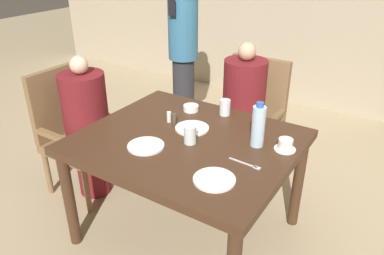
{
  "coord_description": "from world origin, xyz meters",
  "views": [
    {
      "loc": [
        1.08,
        -1.63,
        1.79
      ],
      "look_at": [
        0.0,
        0.05,
        0.77
      ],
      "focal_mm": 35.0,
      "sensor_mm": 36.0,
      "label": 1
    }
  ],
  "objects_px": {
    "plate_main_left": "(146,146)",
    "plate_dessert_center": "(214,180)",
    "glass_tall_near": "(190,135)",
    "glass_tall_mid": "(225,107)",
    "teacup_with_saucer": "(285,145)",
    "bowl_small": "(191,108)",
    "water_bottle": "(258,126)",
    "chair_far_side": "(250,116)",
    "plate_main_right": "(192,128)",
    "standing_host": "(183,47)",
    "diner_in_left_chair": "(88,127)",
    "chair_left_side": "(75,129)",
    "diner_in_far_chair": "(243,114)"
  },
  "relations": [
    {
      "from": "plate_dessert_center",
      "to": "diner_in_left_chair",
      "type": "bearing_deg",
      "value": 166.63
    },
    {
      "from": "plate_main_right",
      "to": "water_bottle",
      "type": "relative_size",
      "value": 0.8
    },
    {
      "from": "plate_dessert_center",
      "to": "glass_tall_near",
      "type": "distance_m",
      "value": 0.4
    },
    {
      "from": "plate_main_right",
      "to": "glass_tall_mid",
      "type": "xyz_separation_m",
      "value": [
        0.07,
        0.3,
        0.05
      ]
    },
    {
      "from": "plate_main_left",
      "to": "glass_tall_mid",
      "type": "height_order",
      "value": "glass_tall_mid"
    },
    {
      "from": "plate_main_right",
      "to": "teacup_with_saucer",
      "type": "relative_size",
      "value": 1.74
    },
    {
      "from": "plate_main_right",
      "to": "diner_in_left_chair",
      "type": "bearing_deg",
      "value": -171.8
    },
    {
      "from": "bowl_small",
      "to": "glass_tall_mid",
      "type": "distance_m",
      "value": 0.24
    },
    {
      "from": "plate_main_left",
      "to": "glass_tall_near",
      "type": "bearing_deg",
      "value": 43.44
    },
    {
      "from": "plate_main_right",
      "to": "glass_tall_near",
      "type": "relative_size",
      "value": 1.98
    },
    {
      "from": "plate_main_left",
      "to": "chair_left_side",
      "type": "bearing_deg",
      "value": 166.34
    },
    {
      "from": "diner_in_left_chair",
      "to": "chair_far_side",
      "type": "xyz_separation_m",
      "value": [
        0.87,
        0.92,
        -0.05
      ]
    },
    {
      "from": "diner_in_left_chair",
      "to": "glass_tall_mid",
      "type": "bearing_deg",
      "value": 24.94
    },
    {
      "from": "plate_main_left",
      "to": "plate_dessert_center",
      "type": "bearing_deg",
      "value": -8.99
    },
    {
      "from": "chair_far_side",
      "to": "teacup_with_saucer",
      "type": "bearing_deg",
      "value": -53.89
    },
    {
      "from": "chair_far_side",
      "to": "plate_main_right",
      "type": "distance_m",
      "value": 0.83
    },
    {
      "from": "plate_main_right",
      "to": "chair_far_side",
      "type": "bearing_deg",
      "value": 87.0
    },
    {
      "from": "plate_dessert_center",
      "to": "glass_tall_mid",
      "type": "bearing_deg",
      "value": 114.52
    },
    {
      "from": "water_bottle",
      "to": "plate_main_right",
      "type": "bearing_deg",
      "value": -176.06
    },
    {
      "from": "diner_in_left_chair",
      "to": "plate_main_right",
      "type": "height_order",
      "value": "diner_in_left_chair"
    },
    {
      "from": "plate_main_left",
      "to": "glass_tall_mid",
      "type": "xyz_separation_m",
      "value": [
        0.17,
        0.63,
        0.05
      ]
    },
    {
      "from": "diner_in_far_chair",
      "to": "plate_main_right",
      "type": "distance_m",
      "value": 0.67
    },
    {
      "from": "chair_far_side",
      "to": "plate_main_right",
      "type": "relative_size",
      "value": 4.5
    },
    {
      "from": "plate_dessert_center",
      "to": "glass_tall_mid",
      "type": "relative_size",
      "value": 1.98
    },
    {
      "from": "teacup_with_saucer",
      "to": "diner_in_far_chair",
      "type": "bearing_deg",
      "value": 132.29
    },
    {
      "from": "diner_in_far_chair",
      "to": "plate_dessert_center",
      "type": "bearing_deg",
      "value": -71.76
    },
    {
      "from": "diner_in_left_chair",
      "to": "teacup_with_saucer",
      "type": "height_order",
      "value": "diner_in_left_chair"
    },
    {
      "from": "chair_left_side",
      "to": "chair_far_side",
      "type": "bearing_deg",
      "value": 42.23
    },
    {
      "from": "glass_tall_near",
      "to": "chair_far_side",
      "type": "bearing_deg",
      "value": 92.61
    },
    {
      "from": "standing_host",
      "to": "water_bottle",
      "type": "xyz_separation_m",
      "value": [
        1.25,
        -1.1,
        -0.03
      ]
    },
    {
      "from": "bowl_small",
      "to": "glass_tall_near",
      "type": "relative_size",
      "value": 0.99
    },
    {
      "from": "plate_dessert_center",
      "to": "water_bottle",
      "type": "bearing_deg",
      "value": 86.12
    },
    {
      "from": "glass_tall_near",
      "to": "bowl_small",
      "type": "bearing_deg",
      "value": 122.2
    },
    {
      "from": "chair_left_side",
      "to": "standing_host",
      "type": "bearing_deg",
      "value": 83.06
    },
    {
      "from": "standing_host",
      "to": "bowl_small",
      "type": "xyz_separation_m",
      "value": [
        0.66,
        -0.89,
        -0.14
      ]
    },
    {
      "from": "water_bottle",
      "to": "chair_left_side",
      "type": "bearing_deg",
      "value": -173.93
    },
    {
      "from": "water_bottle",
      "to": "teacup_with_saucer",
      "type": "bearing_deg",
      "value": 13.43
    },
    {
      "from": "teacup_with_saucer",
      "to": "glass_tall_mid",
      "type": "distance_m",
      "value": 0.56
    },
    {
      "from": "water_bottle",
      "to": "plate_main_left",
      "type": "bearing_deg",
      "value": -145.46
    },
    {
      "from": "chair_far_side",
      "to": "water_bottle",
      "type": "height_order",
      "value": "water_bottle"
    },
    {
      "from": "chair_far_side",
      "to": "plate_main_right",
      "type": "xyz_separation_m",
      "value": [
        -0.04,
        -0.8,
        0.22
      ]
    },
    {
      "from": "bowl_small",
      "to": "glass_tall_mid",
      "type": "xyz_separation_m",
      "value": [
        0.23,
        0.07,
        0.03
      ]
    },
    {
      "from": "plate_dessert_center",
      "to": "bowl_small",
      "type": "bearing_deg",
      "value": 130.69
    },
    {
      "from": "chair_left_side",
      "to": "glass_tall_mid",
      "type": "bearing_deg",
      "value": 21.81
    },
    {
      "from": "plate_main_left",
      "to": "bowl_small",
      "type": "relative_size",
      "value": 2.01
    },
    {
      "from": "water_bottle",
      "to": "glass_tall_near",
      "type": "relative_size",
      "value": 2.49
    },
    {
      "from": "bowl_small",
      "to": "glass_tall_mid",
      "type": "bearing_deg",
      "value": 16.39
    },
    {
      "from": "chair_far_side",
      "to": "plate_main_left",
      "type": "bearing_deg",
      "value": -97.18
    },
    {
      "from": "diner_in_left_chair",
      "to": "plate_main_left",
      "type": "bearing_deg",
      "value": -16.26
    },
    {
      "from": "glass_tall_mid",
      "to": "chair_left_side",
      "type": "bearing_deg",
      "value": -158.19
    }
  ]
}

